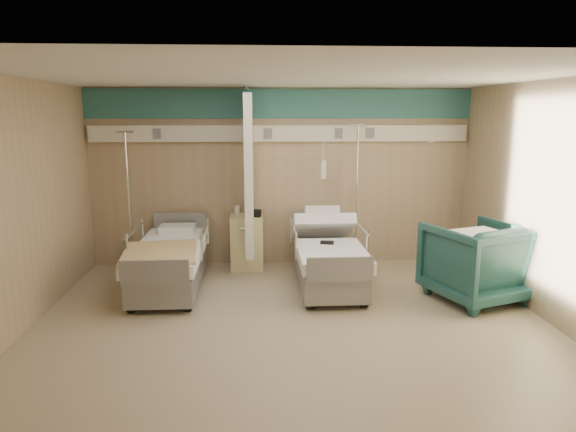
{
  "coord_description": "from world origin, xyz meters",
  "views": [
    {
      "loc": [
        -0.39,
        -5.62,
        2.41
      ],
      "look_at": [
        -0.0,
        0.6,
        1.16
      ],
      "focal_mm": 32.0,
      "sensor_mm": 36.0,
      "label": 1
    }
  ],
  "objects": [
    {
      "name": "tan_blanket",
      "position": [
        -1.64,
        0.84,
        0.65
      ],
      "size": [
        1.03,
        1.24,
        0.04
      ],
      "primitive_type": "cube",
      "rotation": [
        0.0,
        0.0,
        0.11
      ],
      "color": "tan",
      "rests_on": "bed_left"
    },
    {
      "name": "waffle_blanket",
      "position": [
        2.44,
        0.57,
        1.06
      ],
      "size": [
        0.79,
        0.74,
        0.07
      ],
      "primitive_type": "cube",
      "rotation": [
        0.0,
        0.0,
        3.46
      ],
      "color": "white",
      "rests_on": "visitor_armchair"
    },
    {
      "name": "iv_stand_left",
      "position": [
        -2.34,
        2.23,
        0.44
      ],
      "size": [
        0.38,
        0.38,
        2.15
      ],
      "rotation": [
        0.0,
        0.0,
        0.05
      ],
      "color": "silver",
      "rests_on": "ground"
    },
    {
      "name": "bed_left",
      "position": [
        -1.6,
        1.3,
        0.32
      ],
      "size": [
        1.0,
        2.16,
        0.63
      ],
      "primitive_type": null,
      "color": "white",
      "rests_on": "ground"
    },
    {
      "name": "white_cup",
      "position": [
        -0.7,
        2.34,
        0.92
      ],
      "size": [
        0.12,
        0.12,
        0.13
      ],
      "primitive_type": "cylinder",
      "rotation": [
        0.0,
        0.0,
        -0.44
      ],
      "color": "white",
      "rests_on": "bedside_cabinet"
    },
    {
      "name": "room_walls",
      "position": [
        -0.03,
        0.25,
        1.86
      ],
      "size": [
        6.04,
        5.04,
        2.82
      ],
      "color": "tan",
      "rests_on": "ground"
    },
    {
      "name": "toiletry_bag",
      "position": [
        -0.43,
        2.11,
        0.9
      ],
      "size": [
        0.22,
        0.17,
        0.11
      ],
      "primitive_type": "cube",
      "rotation": [
        0.0,
        0.0,
        -0.25
      ],
      "color": "black",
      "rests_on": "bedside_cabinet"
    },
    {
      "name": "visitor_armchair",
      "position": [
        2.45,
        0.62,
        0.51
      ],
      "size": [
        1.41,
        1.43,
        1.03
      ],
      "primitive_type": "imported",
      "rotation": [
        0.0,
        0.0,
        3.48
      ],
      "color": "#1C4641",
      "rests_on": "ground"
    },
    {
      "name": "bedside_cabinet",
      "position": [
        -0.55,
        2.2,
        0.42
      ],
      "size": [
        0.5,
        0.48,
        0.85
      ],
      "primitive_type": "cube",
      "color": "beige",
      "rests_on": "ground"
    },
    {
      "name": "call_remote",
      "position": [
        0.58,
        1.22,
        0.65
      ],
      "size": [
        0.2,
        0.13,
        0.04
      ],
      "primitive_type": "cube",
      "rotation": [
        0.0,
        0.0,
        -0.28
      ],
      "color": "black",
      "rests_on": "bed_right"
    },
    {
      "name": "bed_right",
      "position": [
        0.6,
        1.3,
        0.32
      ],
      "size": [
        1.0,
        2.16,
        0.63
      ],
      "primitive_type": null,
      "color": "white",
      "rests_on": "ground"
    },
    {
      "name": "ground",
      "position": [
        0.0,
        0.0,
        0.0
      ],
      "size": [
        6.0,
        5.0,
        0.0
      ],
      "primitive_type": "cube",
      "color": "gray",
      "rests_on": "ground"
    },
    {
      "name": "iv_stand_right",
      "position": [
        1.17,
        2.22,
        0.46
      ],
      "size": [
        0.4,
        0.4,
        2.25
      ],
      "rotation": [
        0.0,
        0.0,
        -0.4
      ],
      "color": "silver",
      "rests_on": "ground"
    }
  ]
}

